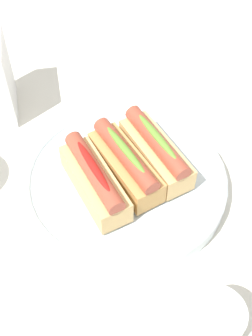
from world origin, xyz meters
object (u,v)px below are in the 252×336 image
at_px(hotdog_front, 156,150).
at_px(hotdog_side, 94,180).
at_px(water_glass, 211,328).
at_px(hotdog_back, 126,165).
at_px(serving_bowl, 126,182).

distance_m(hotdog_front, hotdog_side, 0.11).
height_order(hotdog_side, water_glass, hotdog_side).
bearing_deg(hotdog_back, water_glass, -176.90).
relative_size(hotdog_front, hotdog_side, 1.00).
distance_m(serving_bowl, hotdog_side, 0.07).
distance_m(hotdog_back, hotdog_side, 0.06).
bearing_deg(hotdog_back, hotdog_front, -78.33).
distance_m(serving_bowl, water_glass, 0.26).
height_order(serving_bowl, hotdog_side, hotdog_side).
height_order(hotdog_front, hotdog_side, same).
xyz_separation_m(serving_bowl, hotdog_side, (-0.01, 0.05, 0.04)).
height_order(serving_bowl, water_glass, water_glass).
distance_m(serving_bowl, hotdog_back, 0.04).
distance_m(hotdog_front, water_glass, 0.28).
bearing_deg(serving_bowl, hotdog_back, -118.44).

